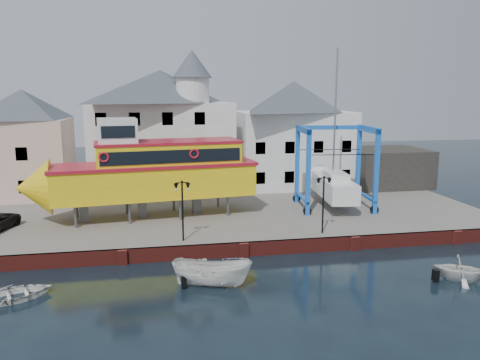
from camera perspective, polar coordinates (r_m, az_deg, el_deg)
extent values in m
plane|color=black|center=(32.19, 0.46, -9.35)|extent=(140.00, 140.00, 0.00)
cube|color=slate|center=(42.43, -2.29, -3.71)|extent=(44.00, 22.00, 1.00)
cube|color=maroon|center=(32.13, 0.42, -8.44)|extent=(44.00, 0.25, 1.00)
cube|color=maroon|center=(31.57, -14.13, -9.13)|extent=(0.60, 0.36, 1.00)
cube|color=maroon|center=(31.97, 0.48, -8.54)|extent=(0.60, 0.36, 1.00)
cube|color=maroon|center=(34.29, 13.85, -7.52)|extent=(0.60, 0.36, 1.00)
cube|color=maroon|center=(38.18, 24.96, -6.36)|extent=(0.60, 0.36, 1.00)
cube|color=#DEA794|center=(49.70, -24.57, 2.43)|extent=(8.00, 7.00, 7.50)
pyramid|color=#3F454C|center=(49.32, -25.03, 8.36)|extent=(8.00, 7.00, 2.80)
cube|color=black|center=(46.60, -24.80, -0.76)|extent=(1.00, 0.08, 1.20)
cube|color=black|center=(46.15, -25.09, 2.90)|extent=(1.00, 0.08, 1.20)
cube|color=silver|center=(48.54, -9.44, 3.97)|extent=(14.00, 8.00, 9.00)
pyramid|color=#3F454C|center=(48.24, -9.66, 11.18)|extent=(14.00, 8.00, 3.20)
cube|color=black|center=(45.32, -16.21, -0.49)|extent=(1.00, 0.08, 1.20)
cube|color=black|center=(45.10, -12.42, -0.37)|extent=(1.00, 0.08, 1.20)
cube|color=black|center=(45.07, -8.61, -0.24)|extent=(1.00, 0.08, 1.20)
cube|color=black|center=(45.24, -4.81, -0.12)|extent=(1.00, 0.08, 1.20)
cube|color=black|center=(44.86, -16.41, 3.27)|extent=(1.00, 0.08, 1.20)
cube|color=black|center=(44.63, -12.58, 3.42)|extent=(1.00, 0.08, 1.20)
cube|color=black|center=(44.61, -8.72, 3.55)|extent=(1.00, 0.08, 1.20)
cube|color=black|center=(44.78, -4.87, 3.66)|extent=(1.00, 0.08, 1.20)
cube|color=black|center=(44.60, -16.61, 7.10)|extent=(1.00, 0.08, 1.20)
cube|color=black|center=(44.37, -12.73, 7.26)|extent=(1.00, 0.08, 1.20)
cube|color=black|center=(44.35, -8.83, 7.39)|extent=(1.00, 0.08, 1.20)
cube|color=black|center=(44.52, -4.93, 7.49)|extent=(1.00, 0.08, 1.20)
cylinder|color=silver|center=(45.97, -5.80, 10.82)|extent=(3.20, 3.20, 2.40)
cone|color=#3F454C|center=(46.05, -5.86, 13.93)|extent=(3.80, 3.80, 2.60)
cube|color=silver|center=(51.22, 6.46, 3.82)|extent=(12.00, 8.00, 8.00)
pyramid|color=#3F454C|center=(50.87, 6.59, 10.10)|extent=(12.00, 8.00, 3.20)
cube|color=black|center=(46.66, 2.48, 0.24)|extent=(1.00, 0.08, 1.20)
cube|color=black|center=(47.40, 6.02, 0.35)|extent=(1.00, 0.08, 1.20)
cube|color=black|center=(48.31, 9.44, 0.46)|extent=(1.00, 0.08, 1.20)
cube|color=black|center=(49.40, 12.72, 0.56)|extent=(1.00, 0.08, 1.20)
cube|color=black|center=(46.21, 2.51, 3.90)|extent=(1.00, 0.08, 1.20)
cube|color=black|center=(46.96, 6.09, 3.96)|extent=(1.00, 0.08, 1.20)
cube|color=black|center=(47.88, 9.55, 4.00)|extent=(1.00, 0.08, 1.20)
cube|color=black|center=(48.98, 12.86, 4.02)|extent=(1.00, 0.08, 1.20)
cube|color=#272421|center=(53.42, 17.37, 1.52)|extent=(8.00, 7.00, 4.00)
cylinder|color=black|center=(31.98, -7.01, -3.94)|extent=(0.12, 0.12, 4.00)
cube|color=black|center=(31.53, -7.09, -0.33)|extent=(0.90, 0.06, 0.06)
sphere|color=black|center=(31.52, -7.09, -0.20)|extent=(0.16, 0.16, 0.16)
cone|color=black|center=(31.57, -7.81, -0.83)|extent=(0.32, 0.32, 0.45)
sphere|color=silver|center=(31.60, -7.80, -1.15)|extent=(0.18, 0.18, 0.18)
cone|color=black|center=(31.61, -6.36, -0.79)|extent=(0.32, 0.32, 0.45)
sphere|color=silver|center=(31.65, -6.35, -1.11)|extent=(0.18, 0.18, 0.18)
cylinder|color=black|center=(33.99, 10.10, -3.15)|extent=(0.12, 0.12, 4.00)
cube|color=black|center=(33.57, 10.21, 0.25)|extent=(0.90, 0.06, 0.06)
sphere|color=black|center=(33.55, 10.21, 0.37)|extent=(0.16, 0.16, 0.16)
cone|color=black|center=(33.48, 9.55, -0.23)|extent=(0.32, 0.32, 0.45)
sphere|color=silver|center=(33.51, 9.54, -0.53)|extent=(0.18, 0.18, 0.18)
cone|color=black|center=(33.76, 10.83, -0.18)|extent=(0.32, 0.32, 0.45)
sphere|color=silver|center=(33.79, 10.82, -0.48)|extent=(0.18, 0.18, 0.18)
cylinder|color=#59595E|center=(37.17, -19.42, -4.25)|extent=(0.22, 0.22, 1.69)
cylinder|color=#59595E|center=(40.23, -19.27, -3.13)|extent=(0.22, 0.22, 1.69)
cylinder|color=#59595E|center=(37.20, -13.32, -3.91)|extent=(0.22, 0.22, 1.69)
cylinder|color=#59595E|center=(40.26, -13.65, -2.82)|extent=(0.22, 0.22, 1.69)
cylinder|color=#59595E|center=(37.64, -7.30, -3.54)|extent=(0.22, 0.22, 1.69)
cylinder|color=#59595E|center=(40.68, -8.08, -2.49)|extent=(0.22, 0.22, 1.69)
cylinder|color=#59595E|center=(38.49, -1.49, -3.14)|extent=(0.22, 0.22, 1.69)
cylinder|color=#59595E|center=(41.46, -2.69, -2.14)|extent=(0.22, 0.22, 1.69)
cube|color=#59595E|center=(38.68, -18.51, -3.63)|extent=(0.74, 0.64, 1.69)
cube|color=#59595E|center=(38.81, -11.82, -3.25)|extent=(0.74, 0.64, 1.69)
cube|color=#59595E|center=(39.46, -5.28, -2.83)|extent=(0.74, 0.64, 1.69)
cube|color=yellow|center=(38.49, -10.27, -0.12)|extent=(16.22, 6.21, 2.48)
cone|color=yellow|center=(38.50, -23.90, -0.87)|extent=(3.00, 4.56, 4.29)
cube|color=#A71526|center=(38.26, -10.34, 1.87)|extent=(16.58, 6.43, 0.25)
cube|color=yellow|center=(38.30, -8.70, 3.12)|extent=(11.68, 5.20, 1.81)
cube|color=black|center=(36.38, -8.23, 2.84)|extent=(10.76, 1.40, 1.02)
cube|color=black|center=(40.21, -9.12, 3.54)|extent=(10.76, 1.40, 1.02)
cube|color=#A71526|center=(38.19, -8.74, 4.62)|extent=(11.92, 5.34, 0.20)
cube|color=silver|center=(37.72, -14.75, 5.73)|extent=(3.28, 3.28, 2.05)
cube|color=black|center=(36.22, -14.64, 5.69)|extent=(2.45, 0.36, 0.90)
torus|color=#A71526|center=(35.88, -16.27, 2.68)|extent=(0.80, 0.25, 0.79)
torus|color=#A71526|center=(36.62, -5.61, 3.21)|extent=(0.80, 0.25, 0.79)
cube|color=blue|center=(38.53, 8.31, 0.85)|extent=(0.39, 0.39, 7.06)
cylinder|color=black|center=(39.19, 8.19, -3.74)|extent=(0.73, 0.33, 0.71)
cube|color=blue|center=(43.07, 6.99, 1.90)|extent=(0.39, 0.39, 7.06)
cylinder|color=black|center=(43.65, 6.90, -2.22)|extent=(0.73, 0.33, 0.71)
cube|color=blue|center=(40.14, 16.29, 0.92)|extent=(0.39, 0.39, 7.06)
cylinder|color=black|center=(40.77, 16.06, -3.49)|extent=(0.73, 0.33, 0.71)
cube|color=blue|center=(44.51, 14.22, 1.94)|extent=(0.39, 0.39, 7.06)
cylinder|color=black|center=(45.08, 14.03, -2.06)|extent=(0.73, 0.33, 0.71)
cube|color=blue|center=(40.40, 7.73, 6.11)|extent=(0.89, 5.05, 0.49)
cube|color=blue|center=(41.27, 7.53, -2.05)|extent=(0.78, 5.04, 0.21)
cube|color=blue|center=(41.93, 15.42, 5.98)|extent=(0.89, 5.05, 0.49)
cube|color=blue|center=(42.77, 15.04, -1.88)|extent=(0.78, 5.04, 0.21)
cube|color=blue|center=(43.33, 10.81, 6.31)|extent=(6.06, 1.00, 0.35)
cube|color=silver|center=(41.76, 11.39, -0.89)|extent=(3.12, 7.77, 1.61)
cone|color=silver|center=(46.03, 9.92, 0.22)|extent=(2.48, 1.85, 2.32)
cube|color=#59595E|center=(42.01, 11.33, -2.44)|extent=(0.43, 1.83, 0.71)
cube|color=silver|center=(41.08, 11.63, 0.49)|extent=(1.93, 3.18, 0.61)
cylinder|color=#99999E|center=(41.48, 11.53, 7.89)|extent=(0.18, 0.18, 11.10)
cube|color=black|center=(39.54, 12.25, 3.03)|extent=(5.44, 0.70, 0.05)
cube|color=black|center=(43.01, 10.90, 3.67)|extent=(5.44, 0.70, 0.05)
imported|color=silver|center=(27.72, -3.45, -12.76)|extent=(5.03, 3.21, 1.82)
imported|color=silver|center=(31.38, 25.19, -10.95)|extent=(4.00, 3.83, 1.63)
imported|color=silver|center=(28.76, -25.83, -12.97)|extent=(4.67, 4.04, 0.81)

